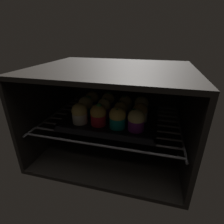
# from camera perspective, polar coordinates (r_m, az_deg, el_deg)

# --- Properties ---
(oven_cavity) EXTENTS (0.59, 0.47, 0.37)m
(oven_cavity) POSITION_cam_1_polar(r_m,az_deg,el_deg) (0.75, 1.02, 1.17)
(oven_cavity) COLOR black
(oven_cavity) RESTS_ON ground
(oven_rack) EXTENTS (0.55, 0.42, 0.01)m
(oven_rack) POSITION_cam_1_polar(r_m,az_deg,el_deg) (0.73, 0.20, -2.55)
(oven_rack) COLOR #4C494C
(oven_rack) RESTS_ON oven_cavity
(baking_tray) EXTENTS (0.36, 0.29, 0.02)m
(baking_tray) POSITION_cam_1_polar(r_m,az_deg,el_deg) (0.72, 0.00, -2.12)
(baking_tray) COLOR black
(baking_tray) RESTS_ON oven_rack
(muffin_row0_col0) EXTENTS (0.06, 0.06, 0.08)m
(muffin_row0_col0) POSITION_cam_1_polar(r_m,az_deg,el_deg) (0.67, -10.63, -0.46)
(muffin_row0_col0) COLOR silver
(muffin_row0_col0) RESTS_ON baking_tray
(muffin_row0_col1) EXTENTS (0.06, 0.06, 0.09)m
(muffin_row0_col1) POSITION_cam_1_polar(r_m,az_deg,el_deg) (0.64, -4.51, -0.87)
(muffin_row0_col1) COLOR red
(muffin_row0_col1) RESTS_ON baking_tray
(muffin_row0_col2) EXTENTS (0.06, 0.06, 0.08)m
(muffin_row0_col2) POSITION_cam_1_polar(r_m,az_deg,el_deg) (0.62, 1.82, -1.83)
(muffin_row0_col2) COLOR #0C8C84
(muffin_row0_col2) RESTS_ON baking_tray
(muffin_row0_col3) EXTENTS (0.06, 0.06, 0.08)m
(muffin_row0_col3) POSITION_cam_1_polar(r_m,az_deg,el_deg) (0.61, 8.02, -2.62)
(muffin_row0_col3) COLOR #7A238C
(muffin_row0_col3) RESTS_ON baking_tray
(muffin_row1_col0) EXTENTS (0.06, 0.06, 0.08)m
(muffin_row1_col0) POSITION_cam_1_polar(r_m,az_deg,el_deg) (0.73, -8.58, 2.07)
(muffin_row1_col0) COLOR #0C8C84
(muffin_row1_col0) RESTS_ON baking_tray
(muffin_row1_col1) EXTENTS (0.06, 0.06, 0.08)m
(muffin_row1_col1) POSITION_cam_1_polar(r_m,az_deg,el_deg) (0.71, -2.54, 1.41)
(muffin_row1_col1) COLOR #7A238C
(muffin_row1_col1) RESTS_ON baking_tray
(muffin_row1_col2) EXTENTS (0.06, 0.06, 0.07)m
(muffin_row1_col2) POSITION_cam_1_polar(r_m,az_deg,el_deg) (0.69, 2.93, 0.47)
(muffin_row1_col2) COLOR #1928B7
(muffin_row1_col2) RESTS_ON baking_tray
(muffin_row1_col3) EXTENTS (0.06, 0.06, 0.07)m
(muffin_row1_col3) POSITION_cam_1_polar(r_m,az_deg,el_deg) (0.68, 9.27, -0.11)
(muffin_row1_col3) COLOR silver
(muffin_row1_col3) RESTS_ON baking_tray
(muffin_row2_col0) EXTENTS (0.06, 0.06, 0.08)m
(muffin_row2_col0) POSITION_cam_1_polar(r_m,az_deg,el_deg) (0.79, -6.55, 3.86)
(muffin_row2_col0) COLOR #1928B7
(muffin_row2_col0) RESTS_ON baking_tray
(muffin_row2_col1) EXTENTS (0.06, 0.06, 0.08)m
(muffin_row2_col1) POSITION_cam_1_polar(r_m,az_deg,el_deg) (0.78, -1.28, 3.47)
(muffin_row2_col1) COLOR #1928B7
(muffin_row2_col1) RESTS_ON baking_tray
(muffin_row2_col2) EXTENTS (0.06, 0.06, 0.08)m
(muffin_row2_col2) POSITION_cam_1_polar(r_m,az_deg,el_deg) (0.76, 4.37, 2.58)
(muffin_row2_col2) COLOR silver
(muffin_row2_col2) RESTS_ON baking_tray
(muffin_row2_col3) EXTENTS (0.06, 0.06, 0.07)m
(muffin_row2_col3) POSITION_cam_1_polar(r_m,az_deg,el_deg) (0.75, 9.68, 2.20)
(muffin_row2_col3) COLOR #0C8C84
(muffin_row2_col3) RESTS_ON baking_tray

